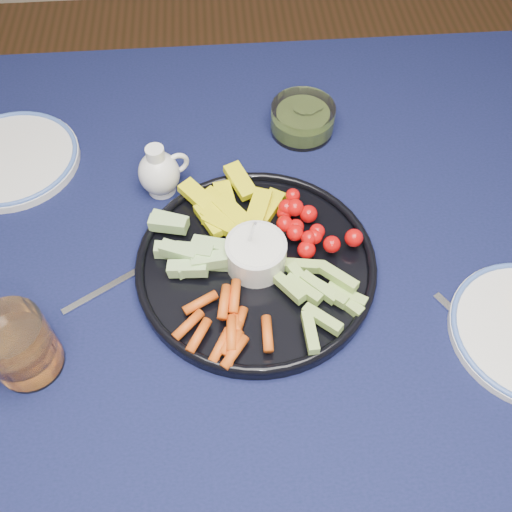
{
  "coord_description": "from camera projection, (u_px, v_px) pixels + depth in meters",
  "views": [
    {
      "loc": [
        0.03,
        -0.49,
        1.45
      ],
      "look_at": [
        0.06,
        -0.02,
        0.78
      ],
      "focal_mm": 40.0,
      "sensor_mm": 36.0,
      "label": 1
    }
  ],
  "objects": [
    {
      "name": "dining_table",
      "position": [
        216.0,
        289.0,
        0.93
      ],
      "size": [
        1.67,
        1.07,
        0.75
      ],
      "color": "#482618",
      "rests_on": "ground"
    },
    {
      "name": "crudite_platter",
      "position": [
        254.0,
        262.0,
        0.83
      ],
      "size": [
        0.35,
        0.35,
        0.11
      ],
      "color": "black",
      "rests_on": "dining_table"
    },
    {
      "name": "creamer_pitcher",
      "position": [
        160.0,
        172.0,
        0.91
      ],
      "size": [
        0.08,
        0.07,
        0.09
      ],
      "color": "white",
      "rests_on": "dining_table"
    },
    {
      "name": "pickle_bowl",
      "position": [
        302.0,
        120.0,
        1.0
      ],
      "size": [
        0.11,
        0.11,
        0.05
      ],
      "color": "white",
      "rests_on": "dining_table"
    },
    {
      "name": "juice_tumbler",
      "position": [
        21.0,
        348.0,
        0.72
      ],
      "size": [
        0.09,
        0.09,
        0.1
      ],
      "color": "white",
      "rests_on": "dining_table"
    },
    {
      "name": "fork_left",
      "position": [
        124.0,
        279.0,
        0.84
      ],
      "size": [
        0.15,
        0.1,
        0.0
      ],
      "color": "silver",
      "rests_on": "dining_table"
    },
    {
      "name": "fork_right",
      "position": [
        495.0,
        351.0,
        0.77
      ],
      "size": [
        0.11,
        0.17,
        0.0
      ],
      "color": "silver",
      "rests_on": "dining_table"
    },
    {
      "name": "side_plate_extra",
      "position": [
        11.0,
        159.0,
        0.97
      ],
      "size": [
        0.23,
        0.23,
        0.02
      ],
      "color": "white",
      "rests_on": "dining_table"
    }
  ]
}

